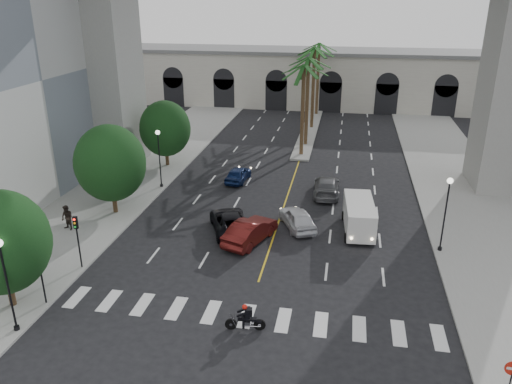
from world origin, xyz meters
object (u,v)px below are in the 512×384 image
at_px(lamp_post_left_near, 6,278).
at_px(car_d, 327,186).
at_px(lamp_post_left_far, 159,154).
at_px(pedestrian_a, 5,254).
at_px(car_a, 297,218).
at_px(traffic_signal_near, 40,266).
at_px(car_b, 250,231).
at_px(motorcycle_rider, 246,318).
at_px(do_not_enter_sign, 511,377).
at_px(car_c, 230,221).
at_px(traffic_signal_far, 77,233).
at_px(cargo_van, 359,216).
at_px(car_e, 238,174).
at_px(lamp_post_right, 446,208).
at_px(pedestrian_b, 67,218).

relative_size(lamp_post_left_near, car_d, 1.00).
relative_size(lamp_post_left_far, pedestrian_a, 3.48).
bearing_deg(car_a, lamp_post_left_near, 24.74).
distance_m(traffic_signal_near, car_d, 24.50).
distance_m(lamp_post_left_far, car_b, 13.49).
bearing_deg(car_d, motorcycle_rider, 79.22).
xyz_separation_m(car_a, do_not_enter_sign, (10.30, -16.34, 1.24)).
height_order(traffic_signal_near, car_c, traffic_signal_near).
height_order(car_a, car_b, car_b).
bearing_deg(traffic_signal_far, car_a, 33.75).
relative_size(lamp_post_left_near, traffic_signal_near, 1.47).
height_order(lamp_post_left_near, traffic_signal_far, lamp_post_left_near).
bearing_deg(car_b, do_not_enter_sign, 154.33).
bearing_deg(cargo_van, car_e, 137.30).
distance_m(car_a, cargo_van, 4.50).
distance_m(traffic_signal_far, car_d, 21.43).
relative_size(lamp_post_left_far, do_not_enter_sign, 1.93).
xyz_separation_m(car_b, car_d, (4.80, 9.95, -0.06)).
height_order(traffic_signal_far, car_e, traffic_signal_far).
height_order(lamp_post_left_far, car_b, lamp_post_left_far).
relative_size(lamp_post_right, pedestrian_b, 2.83).
relative_size(traffic_signal_far, car_b, 0.72).
bearing_deg(car_b, car_d, -96.12).
bearing_deg(cargo_van, lamp_post_left_near, -142.91).
bearing_deg(car_b, car_c, -18.91).
bearing_deg(lamp_post_right, car_a, 168.29).
relative_size(pedestrian_a, do_not_enter_sign, 0.55).
relative_size(cargo_van, do_not_enter_sign, 1.98).
distance_m(cargo_van, pedestrian_b, 21.29).
xyz_separation_m(lamp_post_left_far, traffic_signal_near, (0.10, -18.50, -0.71)).
bearing_deg(car_d, traffic_signal_far, 44.99).
relative_size(lamp_post_right, pedestrian_a, 3.48).
distance_m(car_a, do_not_enter_sign, 19.36).
distance_m(car_d, car_e, 8.49).
relative_size(pedestrian_a, pedestrian_b, 0.81).
height_order(traffic_signal_far, cargo_van, traffic_signal_far).
relative_size(lamp_post_right, car_c, 1.00).
distance_m(lamp_post_right, car_d, 12.42).
relative_size(lamp_post_right, car_d, 1.00).
relative_size(lamp_post_right, cargo_van, 0.97).
bearing_deg(lamp_post_left_far, car_a, -24.75).
relative_size(cargo_van, pedestrian_a, 3.57).
distance_m(traffic_signal_near, car_e, 22.44).
bearing_deg(lamp_post_left_far, car_d, 4.26).
height_order(cargo_van, pedestrian_a, cargo_van).
xyz_separation_m(car_e, pedestrian_a, (-11.18, -18.08, 0.23)).
bearing_deg(pedestrian_b, lamp_post_left_far, 90.15).
xyz_separation_m(lamp_post_left_far, traffic_signal_far, (0.10, -14.50, -0.71)).
distance_m(lamp_post_left_far, car_d, 14.94).
relative_size(lamp_post_left_near, do_not_enter_sign, 1.93).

